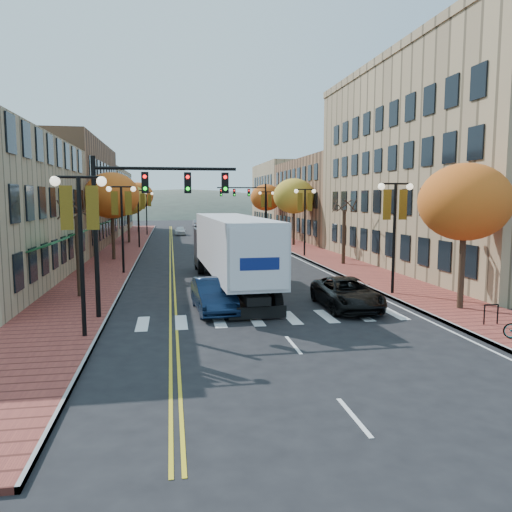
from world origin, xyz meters
name	(u,v)px	position (x,y,z in m)	size (l,w,h in m)	color
ground	(281,331)	(0.00, 0.00, 0.00)	(200.00, 200.00, 0.00)	black
sidewalk_left	(123,250)	(-9.00, 32.50, 0.07)	(4.00, 85.00, 0.15)	brown
sidewalk_right	(297,247)	(9.00, 32.50, 0.07)	(4.00, 85.00, 0.15)	brown
building_left_mid	(45,196)	(-17.00, 36.00, 5.50)	(12.00, 24.00, 11.00)	brown
building_left_far	(86,201)	(-17.00, 61.00, 4.75)	(12.00, 26.00, 9.50)	#9E8966
building_right_near	(474,168)	(18.50, 16.00, 7.50)	(15.00, 28.00, 15.00)	#997F5B
building_right_mid	(351,200)	(18.50, 42.00, 5.00)	(15.00, 24.00, 10.00)	brown
building_right_far	(305,196)	(18.50, 64.00, 5.50)	(15.00, 20.00, 11.00)	#9E8966
tree_left_a	(79,256)	(-9.00, 8.00, 2.25)	(0.28, 0.28, 4.20)	#382619
tree_left_b	(112,196)	(-9.00, 24.00, 5.45)	(4.48, 4.48, 7.21)	#382619
tree_left_c	(128,200)	(-9.00, 40.00, 5.05)	(4.16, 4.16, 6.69)	#382619
tree_left_d	(138,196)	(-9.00, 58.00, 5.60)	(4.61, 4.61, 7.42)	#382619
tree_right_a	(465,202)	(9.00, 2.00, 5.05)	(4.16, 4.16, 6.69)	#382619
tree_right_b	(344,237)	(9.00, 18.00, 2.25)	(0.28, 0.28, 4.20)	#382619
tree_right_c	(294,196)	(9.00, 34.00, 5.45)	(4.48, 4.48, 7.21)	#382619
tree_right_d	(266,198)	(9.00, 50.00, 5.29)	(4.35, 4.35, 7.00)	#382619
lamp_left_a	(80,225)	(-7.50, 0.00, 4.29)	(1.96, 0.36, 6.05)	black
lamp_left_b	(122,212)	(-7.50, 16.00, 4.29)	(1.96, 0.36, 6.05)	black
lamp_left_c	(138,207)	(-7.50, 34.00, 4.29)	(1.96, 0.36, 6.05)	black
lamp_left_d	(146,205)	(-7.50, 52.00, 4.29)	(1.96, 0.36, 6.05)	black
lamp_right_a	(395,216)	(7.50, 6.00, 4.29)	(1.96, 0.36, 6.05)	black
lamp_right_b	(305,209)	(7.50, 24.00, 4.29)	(1.96, 0.36, 6.05)	black
lamp_right_c	(266,206)	(7.50, 42.00, 4.29)	(1.96, 0.36, 6.05)	black
traffic_mast_near	(141,206)	(-5.48, 3.00, 4.92)	(6.10, 0.35, 7.00)	black
traffic_mast_far	(250,201)	(5.48, 42.00, 4.92)	(6.10, 0.34, 7.00)	black
semi_truck	(229,247)	(-0.95, 9.54, 2.46)	(3.30, 16.95, 4.22)	black
navy_sedan	(213,295)	(-2.37, 3.81, 0.77)	(1.63, 4.67, 1.54)	#0C1A33
black_suv	(347,294)	(3.95, 3.38, 0.73)	(2.42, 5.24, 1.46)	black
car_far_white	(180,231)	(-2.94, 52.49, 0.64)	(1.50, 3.73, 1.27)	white
car_far_silver	(205,227)	(1.02, 59.26, 0.75)	(2.11, 5.19, 1.51)	#9A9BA1
car_far_oncoming	(197,223)	(0.50, 72.80, 0.64)	(1.35, 3.86, 1.27)	#9C9CA3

